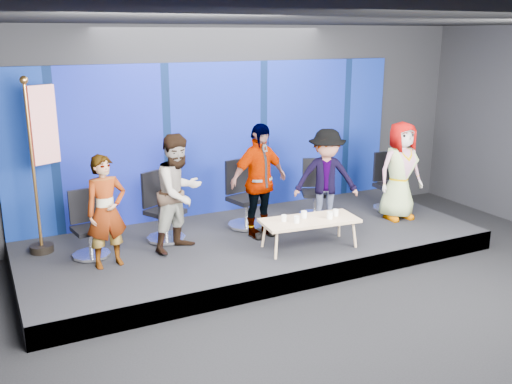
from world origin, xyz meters
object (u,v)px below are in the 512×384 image
flag_stand (41,161)px  chair_c (244,205)px  panelist_c (259,181)px  mug_e (336,213)px  mug_c (304,214)px  chair_a (89,235)px  panelist_a (106,212)px  mug_a (284,218)px  chair_e (388,191)px  panelist_d (326,178)px  mug_b (297,219)px  chair_d (315,198)px  chair_b (163,218)px  panelist_b (179,193)px  mug_d (330,215)px  coffee_table (310,221)px  panelist_e (400,171)px

flag_stand → chair_c: bearing=-31.0°
panelist_c → mug_e: bearing=-55.7°
mug_c → chair_c: bearing=108.5°
chair_a → mug_e: bearing=-26.9°
panelist_a → mug_a: bearing=-21.2°
chair_e → panelist_d: bearing=-168.0°
panelist_d → mug_b: (-1.02, -0.81, -0.31)m
chair_a → chair_d: size_ratio=0.96×
chair_b → chair_d: 2.70m
panelist_b → mug_e: bearing=-47.1°
chair_d → flag_stand: bearing=-159.8°
chair_c → flag_stand: (-3.00, 0.32, 0.97)m
chair_c → chair_e: size_ratio=1.07×
mug_b → mug_e: bearing=2.0°
mug_d → panelist_c: bearing=128.1°
mug_e → panelist_c: bearing=136.4°
chair_c → chair_a: bearing=172.4°
panelist_c → panelist_d: panelist_c is taller
chair_a → coffee_table: chair_a is taller
chair_c → coffee_table: size_ratio=0.74×
mug_a → panelist_d: bearing=30.0°
chair_d → chair_c: bearing=-157.3°
panelist_a → chair_c: 2.47m
panelist_c → panelist_e: size_ratio=1.07×
panelist_e → mug_b: 2.43m
mug_c → mug_a: bearing=-179.6°
chair_c → mug_e: bearing=-68.7°
panelist_e → mug_a: 2.53m
chair_b → mug_c: size_ratio=10.30×
coffee_table → mug_c: (-0.04, 0.09, 0.09)m
chair_a → chair_b: (1.14, 0.18, 0.04)m
chair_b → chair_e: size_ratio=1.03×
panelist_a → mug_d: size_ratio=14.73×
chair_d → chair_e: 1.41m
chair_c → panelist_e: (2.53, -0.78, 0.47)m
mug_a → flag_stand: 3.52m
flag_stand → mug_b: bearing=-52.6°
panelist_a → coffee_table: bearing=-21.2°
panelist_c → flag_stand: 3.15m
coffee_table → chair_c: bearing=109.0°
panelist_e → mug_d: 1.95m
panelist_a → chair_d: 3.74m
panelist_b → chair_c: 1.46m
chair_b → mug_a: size_ratio=11.58×
chair_e → panelist_b: bearing=-174.1°
chair_c → chair_e: 2.72m
chair_d → panelist_b: bearing=-144.8°
chair_d → chair_e: bearing=14.8°
panelist_b → mug_c: 1.85m
panelist_c → coffee_table: bearing=-73.3°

